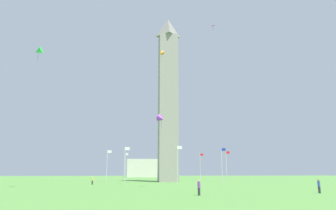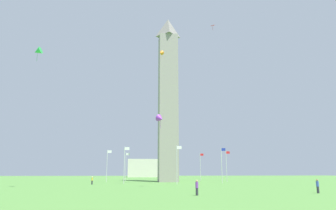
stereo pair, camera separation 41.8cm
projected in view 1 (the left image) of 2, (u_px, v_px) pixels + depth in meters
name	position (u px, v px, depth m)	size (l,w,h in m)	color
ground_plane	(168.00, 182.00, 79.77)	(260.00, 260.00, 0.00)	#548C3D
obelisk_monument	(168.00, 96.00, 84.64)	(5.05, 5.05, 45.94)	gray
flagpole_n	(226.00, 165.00, 82.63)	(1.12, 0.14, 8.14)	silver
flagpole_ne	(200.00, 165.00, 92.89)	(1.12, 0.14, 8.14)	silver
flagpole_e	(162.00, 166.00, 96.02)	(1.12, 0.14, 8.14)	silver
flagpole_se	(126.00, 165.00, 90.19)	(1.12, 0.14, 8.14)	silver
flagpole_s	(107.00, 164.00, 78.81)	(1.12, 0.14, 8.14)	silver
flagpole_sw	(125.00, 163.00, 68.55)	(1.12, 0.14, 8.14)	silver
flagpole_w	(177.00, 163.00, 65.42)	(1.12, 0.14, 8.14)	silver
flagpole_nw	(222.00, 164.00, 71.25)	(1.12, 0.14, 8.14)	silver
person_purple_shirt	(199.00, 188.00, 34.47)	(0.32, 0.32, 1.71)	#2D2D38
person_blue_shirt	(319.00, 186.00, 38.07)	(0.32, 0.32, 1.70)	#2D2D38
person_yellow_shirt	(92.00, 181.00, 63.77)	(0.32, 0.32, 1.61)	#2D2D38
kite_red_diamond	(213.00, 26.00, 66.72)	(1.13, 1.12, 1.30)	red
kite_orange_delta	(161.00, 53.00, 73.16)	(1.60, 1.68, 2.17)	orange
kite_purple_delta	(161.00, 119.00, 54.52)	(1.94, 2.00, 2.59)	purple
kite_green_delta	(38.00, 51.00, 51.44)	(1.71, 1.51, 2.52)	green
distant_building	(146.00, 168.00, 154.39)	(19.26, 12.50, 8.69)	beige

